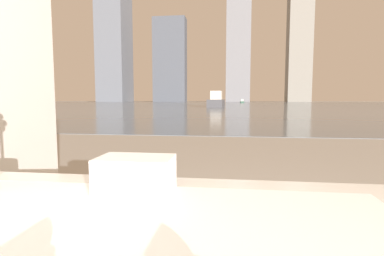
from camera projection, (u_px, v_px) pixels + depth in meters
towel_stack at (136, 175)px, 0.99m from camera, size 0.24×0.16×0.12m
harbor_water at (230, 104)px, 61.39m from camera, size 180.00×110.00×0.01m
harbor_boat_0 at (242, 102)px, 75.00m from camera, size 0.93×2.60×0.97m
harbor_boat_2 at (216, 101)px, 35.23m from camera, size 1.90×5.04×1.87m
harbor_boat_3 at (40, 101)px, 42.39m from camera, size 3.88×4.71×1.73m
harbor_boat_5 at (34, 105)px, 27.84m from camera, size 2.15×2.92×1.05m
skyline_tower_1 at (170, 60)px, 118.20m from camera, size 12.71×6.37×32.62m
skyline_tower_2 at (239, 23)px, 113.48m from camera, size 9.09×6.57×59.94m
skyline_tower_3 at (300, 16)px, 110.40m from camera, size 8.50×7.13×63.60m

